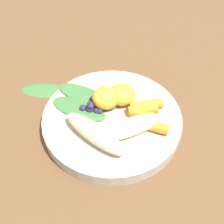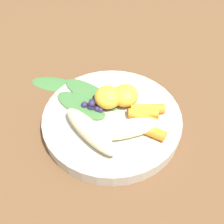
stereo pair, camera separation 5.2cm
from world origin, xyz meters
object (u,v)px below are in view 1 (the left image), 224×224
at_px(orange_segment_near, 106,98).
at_px(banana_peeled_right, 95,133).
at_px(banana_peeled_left, 127,128).
at_px(bowl, 112,120).
at_px(kale_leaf_stray, 46,90).

bearing_deg(orange_segment_near, banana_peeled_right, -178.58).
relative_size(banana_peeled_left, banana_peeled_right, 1.00).
xyz_separation_m(bowl, banana_peeled_left, (-0.04, -0.04, 0.03)).
relative_size(banana_peeled_right, kale_leaf_stray, 1.22).
height_order(banana_peeled_left, banana_peeled_right, same).
height_order(bowl, banana_peeled_left, banana_peeled_left).
bearing_deg(banana_peeled_right, bowl, 102.12).
xyz_separation_m(banana_peeled_left, kale_leaf_stray, (0.09, 0.20, -0.04)).
bearing_deg(orange_segment_near, bowl, -143.19).
bearing_deg(bowl, banana_peeled_right, 164.97).
bearing_deg(kale_leaf_stray, banana_peeled_right, 132.71).
xyz_separation_m(banana_peeled_right, kale_leaf_stray, (0.12, 0.14, -0.04)).
xyz_separation_m(banana_peeled_left, orange_segment_near, (0.06, 0.05, 0.00)).
bearing_deg(kale_leaf_stray, banana_peeled_left, 146.44).
distance_m(bowl, banana_peeled_right, 0.07).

